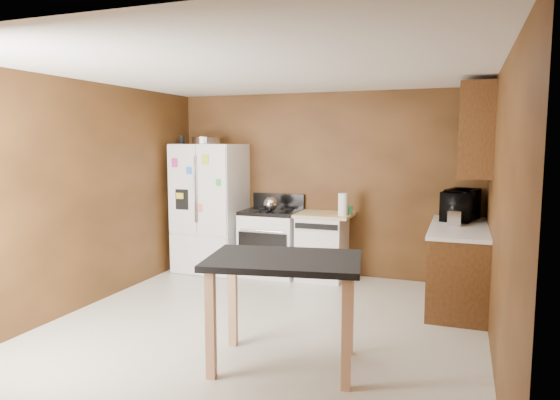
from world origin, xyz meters
The scene contains 18 objects.
floor centered at (0.00, 0.00, 0.00)m, with size 4.50×4.50×0.00m, color beige.
ceiling centered at (0.00, 0.00, 2.50)m, with size 4.50×4.50×0.00m, color white.
wall_back centered at (0.00, 2.25, 1.25)m, with size 4.20×4.20×0.00m, color brown.
wall_front centered at (0.00, -2.25, 1.25)m, with size 4.20×4.20×0.00m, color brown.
wall_left centered at (-2.10, 0.00, 1.25)m, with size 4.50×4.50×0.00m, color brown.
wall_right centered at (2.10, 0.00, 1.25)m, with size 4.50×4.50×0.00m, color brown.
roasting_pan centered at (-1.60, 1.88, 1.85)m, with size 0.40×0.40×0.10m, color silver.
pen_cup centered at (-1.97, 1.83, 1.86)m, with size 0.08×0.08×0.12m, color black.
kettle centered at (-0.62, 1.84, 1.00)m, with size 0.19×0.19×0.19m, color silver.
paper_towel centered at (0.38, 1.84, 1.03)m, with size 0.12×0.12×0.29m, color white.
green_canister centered at (0.43, 1.97, 0.94)m, with size 0.10×0.10×0.11m, color #42AC68.
toaster centered at (1.75, 1.50, 0.99)m, with size 0.14×0.23×0.17m, color silver.
microwave centered at (1.80, 1.92, 1.07)m, with size 0.60×0.40×0.33m, color black.
refrigerator centered at (-1.55, 1.86, 0.90)m, with size 0.90×0.80×1.80m.
gas_range centered at (-0.64, 1.92, 0.46)m, with size 0.76×0.68×1.10m.
dishwasher centered at (0.08, 1.95, 0.45)m, with size 0.78×0.63×0.89m.
right_cabinets centered at (1.84, 1.48, 0.91)m, with size 0.63×1.58×2.45m.
island centered at (0.48, -0.69, 0.77)m, with size 1.35×1.02×0.91m.
Camera 1 is at (1.81, -4.39, 1.84)m, focal length 32.00 mm.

